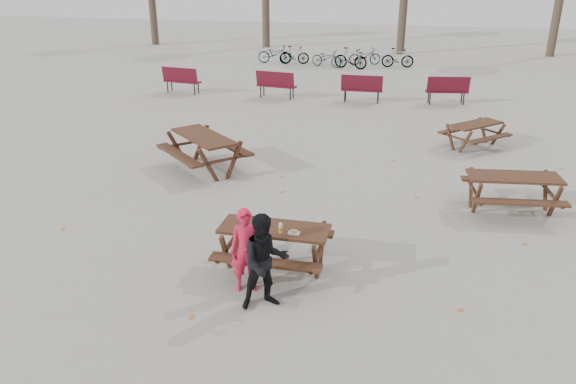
% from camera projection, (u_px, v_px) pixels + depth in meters
% --- Properties ---
extents(ground, '(80.00, 80.00, 0.00)m').
position_uv_depth(ground, '(275.00, 269.00, 9.49)').
color(ground, gray).
rests_on(ground, ground).
extents(main_picnic_table, '(1.80, 1.45, 0.78)m').
position_uv_depth(main_picnic_table, '(274.00, 238.00, 9.26)').
color(main_picnic_table, '#371C14').
rests_on(main_picnic_table, ground).
extents(food_tray, '(0.18, 0.11, 0.03)m').
position_uv_depth(food_tray, '(294.00, 233.00, 8.95)').
color(food_tray, silver).
rests_on(food_tray, main_picnic_table).
extents(bread_roll, '(0.14, 0.06, 0.05)m').
position_uv_depth(bread_roll, '(294.00, 231.00, 8.93)').
color(bread_roll, tan).
rests_on(bread_roll, food_tray).
extents(soda_bottle, '(0.07, 0.07, 0.17)m').
position_uv_depth(soda_bottle, '(281.00, 228.00, 8.99)').
color(soda_bottle, silver).
rests_on(soda_bottle, main_picnic_table).
extents(child, '(0.57, 0.46, 1.37)m').
position_uv_depth(child, '(246.00, 250.00, 8.65)').
color(child, red).
rests_on(child, ground).
extents(adult, '(0.91, 0.85, 1.50)m').
position_uv_depth(adult, '(265.00, 262.00, 8.19)').
color(adult, black).
rests_on(adult, ground).
extents(picnic_table_east, '(1.99, 1.68, 0.79)m').
position_uv_depth(picnic_table_east, '(512.00, 194.00, 11.52)').
color(picnic_table_east, '#371C14').
rests_on(picnic_table_east, ground).
extents(picnic_table_north, '(2.63, 2.60, 0.88)m').
position_uv_depth(picnic_table_north, '(204.00, 153.00, 13.82)').
color(picnic_table_north, '#371C14').
rests_on(picnic_table_north, ground).
extents(picnic_table_far, '(2.03, 2.03, 0.69)m').
position_uv_depth(picnic_table_far, '(474.00, 135.00, 15.52)').
color(picnic_table_far, '#371C14').
rests_on(picnic_table_far, ground).
extents(park_bench_row, '(11.62, 1.17, 1.03)m').
position_uv_depth(park_bench_row, '(314.00, 85.00, 20.91)').
color(park_bench_row, maroon).
rests_on(park_bench_row, ground).
extents(bicycle_row, '(7.81, 2.26, 0.99)m').
position_uv_depth(bicycle_row, '(332.00, 56.00, 27.66)').
color(bicycle_row, black).
rests_on(bicycle_row, ground).
extents(fallen_leaves, '(11.00, 11.00, 0.01)m').
position_uv_depth(fallen_leaves, '(328.00, 212.00, 11.63)').
color(fallen_leaves, '#B7682C').
rests_on(fallen_leaves, ground).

